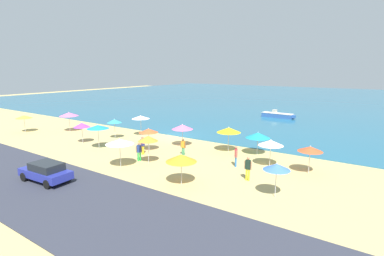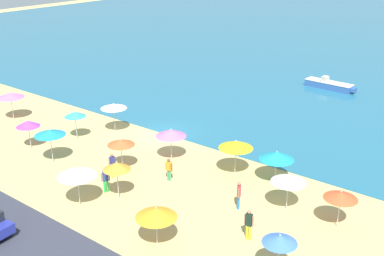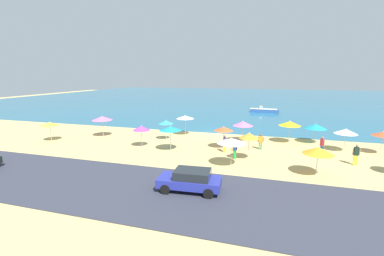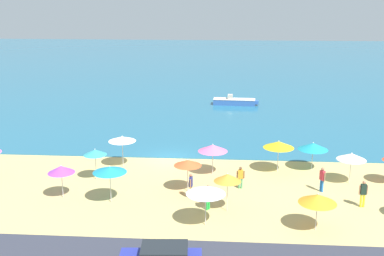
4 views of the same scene
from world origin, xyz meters
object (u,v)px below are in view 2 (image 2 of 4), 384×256
(beach_umbrella_12, at_px, (28,124))
(beach_umbrella_15, at_px, (10,95))
(beach_umbrella_0, at_px, (280,239))
(beach_umbrella_13, at_px, (114,106))
(beach_umbrella_11, at_px, (171,133))
(beach_umbrella_8, at_px, (156,213))
(beach_umbrella_4, at_px, (50,133))
(bather_3, at_px, (239,194))
(bather_4, at_px, (249,223))
(beach_umbrella_10, at_px, (77,173))
(beach_umbrella_14, at_px, (289,179))
(beach_umbrella_3, at_px, (277,155))
(skiff_nearshore, at_px, (329,85))
(beach_umbrella_5, at_px, (236,145))
(bather_0, at_px, (106,179))
(beach_umbrella_1, at_px, (341,195))
(beach_umbrella_9, at_px, (121,142))
(bather_2, at_px, (112,164))
(beach_umbrella_7, at_px, (117,166))
(bather_1, at_px, (169,168))
(beach_umbrella_2, at_px, (75,114))

(beach_umbrella_12, xyz_separation_m, beach_umbrella_15, (-6.76, 2.88, 0.26))
(beach_umbrella_0, relative_size, beach_umbrella_13, 0.90)
(beach_umbrella_11, bearing_deg, beach_umbrella_8, -53.97)
(beach_umbrella_4, relative_size, beach_umbrella_12, 1.09)
(bather_3, xyz_separation_m, bather_4, (2.16, -2.39, 0.02))
(beach_umbrella_11, bearing_deg, beach_umbrella_15, -172.26)
(beach_umbrella_10, height_order, beach_umbrella_14, beach_umbrella_10)
(beach_umbrella_3, xyz_separation_m, bather_4, (2.10, -6.84, -0.89))
(skiff_nearshore, bearing_deg, beach_umbrella_8, -82.55)
(beach_umbrella_3, height_order, beach_umbrella_10, beach_umbrella_10)
(beach_umbrella_0, bearing_deg, beach_umbrella_8, -164.46)
(beach_umbrella_8, relative_size, beach_umbrella_15, 0.89)
(beach_umbrella_4, bearing_deg, beach_umbrella_12, 171.58)
(beach_umbrella_5, relative_size, bather_0, 1.49)
(beach_umbrella_1, xyz_separation_m, beach_umbrella_8, (-6.91, -7.59, -0.03))
(beach_umbrella_4, height_order, beach_umbrella_5, beach_umbrella_4)
(beach_umbrella_9, bearing_deg, beach_umbrella_0, -13.85)
(beach_umbrella_13, bearing_deg, beach_umbrella_15, -160.03)
(beach_umbrella_8, bearing_deg, beach_umbrella_4, 166.86)
(beach_umbrella_4, xyz_separation_m, bather_2, (5.25, 1.01, -1.31))
(beach_umbrella_0, height_order, beach_umbrella_13, beach_umbrella_13)
(bather_4, bearing_deg, beach_umbrella_0, -32.05)
(beach_umbrella_4, xyz_separation_m, bather_4, (16.46, 0.41, -1.27))
(beach_umbrella_7, xyz_separation_m, bather_2, (-2.44, 1.82, -1.27))
(beach_umbrella_4, height_order, beach_umbrella_13, beach_umbrella_13)
(beach_umbrella_13, xyz_separation_m, skiff_nearshore, (9.23, 23.01, -1.85))
(beach_umbrella_5, xyz_separation_m, beach_umbrella_11, (-5.03, -0.87, -0.12))
(beach_umbrella_0, distance_m, bather_4, 3.33)
(beach_umbrella_1, bearing_deg, beach_umbrella_13, 173.64)
(beach_umbrella_1, relative_size, bather_1, 1.39)
(beach_umbrella_9, distance_m, bather_0, 3.52)
(beach_umbrella_8, distance_m, skiff_nearshore, 33.20)
(beach_umbrella_2, xyz_separation_m, beach_umbrella_5, (13.66, 2.59, 0.09))
(beach_umbrella_11, bearing_deg, beach_umbrella_1, -4.70)
(beach_umbrella_0, height_order, beach_umbrella_4, beach_umbrella_4)
(beach_umbrella_12, height_order, skiff_nearshore, beach_umbrella_12)
(beach_umbrella_9, bearing_deg, beach_umbrella_12, -168.38)
(beach_umbrella_4, bearing_deg, beach_umbrella_10, -23.99)
(beach_umbrella_13, bearing_deg, bather_4, -20.67)
(beach_umbrella_8, bearing_deg, bather_1, 125.34)
(beach_umbrella_8, xyz_separation_m, beach_umbrella_12, (-16.32, 3.52, 0.06))
(beach_umbrella_7, relative_size, beach_umbrella_14, 1.09)
(beach_umbrella_14, bearing_deg, beach_umbrella_4, -164.78)
(beach_umbrella_9, bearing_deg, beach_umbrella_13, 140.33)
(beach_umbrella_2, relative_size, bather_3, 1.35)
(beach_umbrella_10, bearing_deg, bather_2, 106.75)
(beach_umbrella_15, bearing_deg, beach_umbrella_7, -13.21)
(bather_2, height_order, skiff_nearshore, bather_2)
(beach_umbrella_8, xyz_separation_m, beach_umbrella_13, (-13.53, 9.87, 0.35))
(beach_umbrella_0, relative_size, beach_umbrella_9, 0.98)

